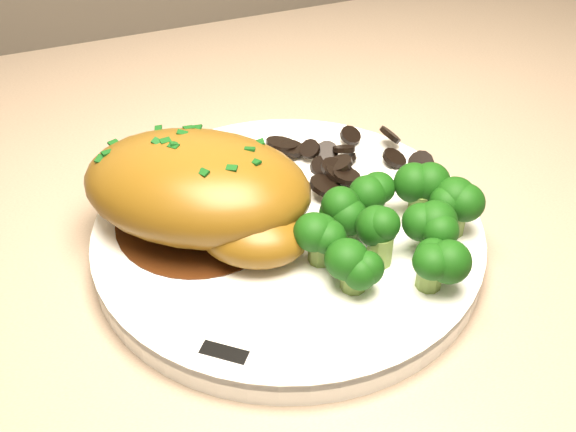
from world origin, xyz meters
name	(u,v)px	position (x,y,z in m)	size (l,w,h in m)	color
plate	(288,236)	(0.17, 1.59, 0.91)	(0.29, 0.29, 0.02)	white
rim_accent_0	(448,203)	(0.29, 1.57, 0.92)	(0.03, 0.01, 0.00)	black
rim_accent_1	(188,152)	(0.12, 1.70, 0.92)	(0.03, 0.01, 0.00)	black
rim_accent_2	(224,353)	(0.09, 1.49, 0.92)	(0.03, 0.01, 0.00)	black
gravy_pool	(200,220)	(0.11, 1.61, 0.92)	(0.13, 0.13, 0.00)	#3D1C0B
chicken_breast	(203,192)	(0.11, 1.61, 0.95)	(0.20, 0.19, 0.07)	brown
mushroom_pile	(346,163)	(0.24, 1.64, 0.92)	(0.10, 0.08, 0.03)	black
broccoli_florets	(390,225)	(0.23, 1.54, 0.94)	(0.13, 0.11, 0.04)	olive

